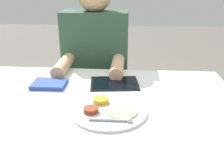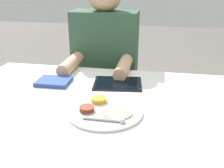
% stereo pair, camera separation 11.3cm
% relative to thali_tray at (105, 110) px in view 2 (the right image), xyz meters
% --- Properties ---
extents(thali_tray, '(0.30, 0.30, 0.03)m').
position_rel_thali_tray_xyz_m(thali_tray, '(0.00, 0.00, 0.00)').
color(thali_tray, '#B7BABF').
rests_on(thali_tray, dining_table).
extents(red_notebook, '(0.16, 0.13, 0.02)m').
position_rel_thali_tray_xyz_m(red_notebook, '(-0.31, 0.24, 0.00)').
color(red_notebook, silver).
rests_on(red_notebook, dining_table).
extents(tablet_device, '(0.25, 0.20, 0.01)m').
position_rel_thali_tray_xyz_m(tablet_device, '(0.00, 0.29, -0.00)').
color(tablet_device, black).
rests_on(tablet_device, dining_table).
extents(person_diner, '(0.40, 0.48, 1.20)m').
position_rel_thali_tray_xyz_m(person_diner, '(-0.14, 0.68, -0.16)').
color(person_diner, black).
rests_on(person_diner, ground_plane).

